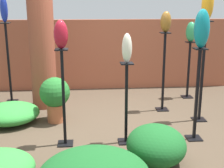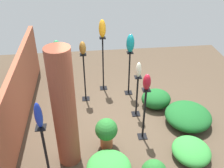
% 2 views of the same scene
% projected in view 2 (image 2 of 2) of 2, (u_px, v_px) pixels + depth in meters
% --- Properties ---
extents(ground_plane, '(8.00, 8.00, 0.00)m').
position_uv_depth(ground_plane, '(125.00, 120.00, 6.32)').
color(ground_plane, '#4C3D2D').
extents(brick_wall_back, '(5.60, 0.12, 1.46)m').
position_uv_depth(brick_wall_back, '(17.00, 102.00, 5.71)').
color(brick_wall_back, '#9E5138').
rests_on(brick_wall_back, ground).
extents(brick_pillar, '(0.43, 0.43, 2.45)m').
position_uv_depth(brick_pillar, '(64.00, 111.00, 4.65)').
color(brick_pillar, brown).
rests_on(brick_pillar, ground).
extents(pedestal_amber, '(0.20, 0.20, 1.55)m').
position_uv_depth(pedestal_amber, '(103.00, 66.00, 7.11)').
color(pedestal_amber, black).
rests_on(pedestal_amber, ground).
extents(pedestal_bronze, '(0.20, 0.20, 1.33)m').
position_uv_depth(pedestal_bronze, '(85.00, 80.00, 6.73)').
color(pedestal_bronze, black).
rests_on(pedestal_bronze, ground).
extents(pedestal_cobalt, '(0.20, 0.20, 1.46)m').
position_uv_depth(pedestal_cobalt, '(48.00, 163.00, 4.37)').
color(pedestal_cobalt, black).
rests_on(pedestal_cobalt, ground).
extents(pedestal_ivory, '(0.20, 0.20, 1.08)m').
position_uv_depth(pedestal_ivory, '(137.00, 98.00, 6.25)').
color(pedestal_ivory, black).
rests_on(pedestal_ivory, ground).
extents(pedestal_teal, '(0.20, 0.20, 1.25)m').
position_uv_depth(pedestal_teal, '(129.00, 75.00, 6.99)').
color(pedestal_teal, black).
rests_on(pedestal_teal, ground).
extents(pedestal_jade, '(0.20, 0.20, 1.08)m').
position_uv_depth(pedestal_jade, '(60.00, 72.00, 7.28)').
color(pedestal_jade, black).
rests_on(pedestal_jade, ground).
extents(pedestal_ruby, '(0.20, 0.20, 1.26)m').
position_uv_depth(pedestal_ruby, '(144.00, 116.00, 5.53)').
color(pedestal_ruby, black).
rests_on(pedestal_ruby, ground).
extents(art_vase_amber, '(0.17, 0.18, 0.48)m').
position_uv_depth(art_vase_amber, '(102.00, 29.00, 6.54)').
color(art_vase_amber, orange).
rests_on(art_vase_amber, pedestal_amber).
extents(art_vase_bronze, '(0.18, 0.16, 0.33)m').
position_uv_depth(art_vase_bronze, '(83.00, 48.00, 6.25)').
color(art_vase_bronze, brown).
rests_on(art_vase_bronze, pedestal_bronze).
extents(art_vase_cobalt, '(0.13, 0.12, 0.46)m').
position_uv_depth(art_vase_cobalt, '(38.00, 115.00, 3.83)').
color(art_vase_cobalt, '#192D9E').
rests_on(art_vase_cobalt, pedestal_cobalt).
extents(art_vase_ivory, '(0.13, 0.12, 0.37)m').
position_uv_depth(art_vase_ivory, '(139.00, 70.00, 5.83)').
color(art_vase_ivory, beige).
rests_on(art_vase_ivory, pedestal_ivory).
extents(art_vase_teal, '(0.19, 0.20, 0.49)m').
position_uv_depth(art_vase_teal, '(130.00, 43.00, 6.50)').
color(art_vase_teal, '#0F727A').
rests_on(art_vase_teal, pedestal_teal).
extents(art_vase_jade, '(0.19, 0.20, 0.37)m').
position_uv_depth(art_vase_jade, '(57.00, 47.00, 6.86)').
color(art_vase_jade, '#2D9356').
rests_on(art_vase_jade, pedestal_jade).
extents(art_vase_ruby, '(0.17, 0.16, 0.35)m').
position_uv_depth(art_vase_ruby, '(147.00, 82.00, 5.07)').
color(art_vase_ruby, maroon).
rests_on(art_vase_ruby, pedestal_ruby).
extents(potted_plant_walkway_edge, '(0.46, 0.46, 0.71)m').
position_uv_depth(potted_plant_walkway_edge, '(106.00, 131.00, 5.37)').
color(potted_plant_walkway_edge, '#B25B38').
rests_on(potted_plant_walkway_edge, ground).
extents(foliage_bed_east, '(0.83, 0.77, 0.31)m').
position_uv_depth(foliage_bed_east, '(191.00, 151.00, 5.27)').
color(foliage_bed_east, '#338C38').
rests_on(foliage_bed_east, ground).
extents(foliage_bed_west, '(0.69, 0.75, 0.45)m').
position_uv_depth(foliage_bed_west, '(156.00, 99.00, 6.68)').
color(foliage_bed_west, '#195923').
rests_on(foliage_bed_west, ground).
extents(foliage_bed_center, '(1.10, 1.08, 0.41)m').
position_uv_depth(foliage_bed_center, '(188.00, 116.00, 6.13)').
color(foliage_bed_center, '#195923').
rests_on(foliage_bed_center, ground).
extents(foliage_bed_rear, '(0.89, 0.85, 0.29)m').
position_uv_depth(foliage_bed_rear, '(109.00, 168.00, 4.93)').
color(foliage_bed_rear, '#338C38').
rests_on(foliage_bed_rear, ground).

